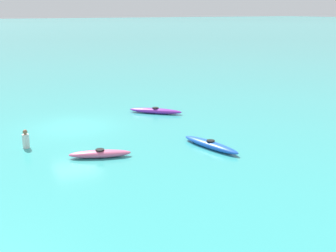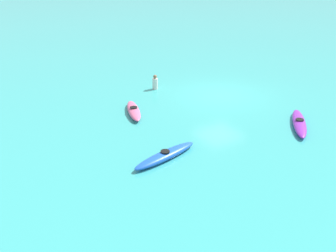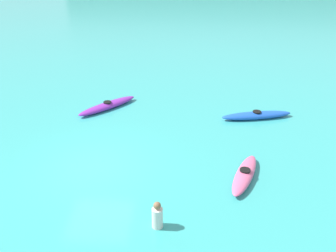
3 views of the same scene
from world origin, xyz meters
name	(u,v)px [view 1 (image 1 of 3)]	position (x,y,z in m)	size (l,w,h in m)	color
ground_plane	(74,126)	(0.00, 0.00, 0.00)	(600.00, 600.00, 0.00)	#38ADA8
kayak_pink	(100,154)	(5.41, -0.37, 0.16)	(1.48, 2.71, 0.37)	pink
kayak_blue	(210,145)	(6.60, 4.57, 0.16)	(3.41, 1.31, 0.37)	blue
kayak_purple	(155,111)	(-0.62, 5.29, 0.16)	(2.70, 2.88, 0.37)	purple
person_near_shore	(26,140)	(2.57, -2.98, 0.39)	(0.43, 0.43, 0.88)	silver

